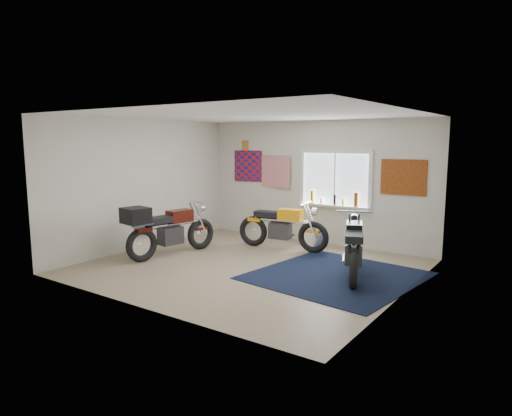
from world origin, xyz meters
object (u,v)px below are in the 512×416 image
Objects in this scene: navy_rug at (337,276)px; black_chrome_bike at (353,249)px; maroon_tourer at (165,229)px; yellow_triumph at (282,228)px.

navy_rug is 1.36× the size of black_chrome_bike.
maroon_tourer is at bearing -167.78° from navy_rug.
navy_rug is at bearing 109.47° from black_chrome_bike.
maroon_tourer reaches higher than navy_rug.
navy_rug is 0.53m from black_chrome_bike.
yellow_triumph is 0.97× the size of maroon_tourer.
yellow_triumph is at bearing 147.69° from navy_rug.
navy_rug is at bearing -40.55° from yellow_triumph.
black_chrome_bike is at bearing -66.39° from maroon_tourer.
black_chrome_bike is at bearing 42.34° from navy_rug.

